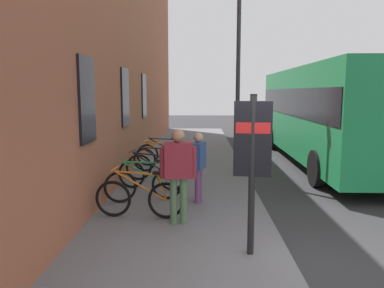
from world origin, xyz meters
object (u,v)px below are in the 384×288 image
Objects in this scene: bicycle_nearest_sign at (140,198)px; bicycle_far_end at (158,166)px; bicycle_under_window at (164,154)px; city_bus at (325,110)px; bicycle_leaning_wall at (152,174)px; transit_info_sign at (253,149)px; bicycle_end_of_row at (161,159)px; pedestrian_by_facade at (198,160)px; pedestrian_crossing_street at (178,166)px; street_lamp at (238,62)px; bicycle_beside_lamp at (145,184)px.

bicycle_far_end is (3.20, 0.00, 0.00)m from bicycle_nearest_sign.
bicycle_nearest_sign and bicycle_under_window have the same top height.
bicycle_leaning_wall is at bearing 126.66° from city_bus.
bicycle_nearest_sign is 0.74× the size of transit_info_sign.
pedestrian_by_facade is (-3.12, -1.15, 0.56)m from bicycle_end_of_row.
city_bus is (6.31, -5.54, 1.41)m from bicycle_nearest_sign.
transit_info_sign reaches higher than bicycle_far_end.
pedestrian_by_facade reaches higher than bicycle_under_window.
bicycle_under_window is 0.99× the size of pedestrian_crossing_street.
bicycle_nearest_sign and bicycle_end_of_row have the same top height.
city_bus reaches higher than bicycle_nearest_sign.
bicycle_far_end is 2.07m from bicycle_under_window.
bicycle_nearest_sign is at bearing 50.49° from transit_info_sign.
pedestrian_by_facade is (2.66, 0.80, -0.65)m from transit_info_sign.
street_lamp reaches higher than pedestrian_crossing_street.
bicycle_leaning_wall is 1.70m from pedestrian_by_facade.
city_bus is 4.32m from street_lamp.
bicycle_nearest_sign is 1.01× the size of bicycle_leaning_wall.
bicycle_under_window is (2.07, 0.06, -0.00)m from bicycle_far_end.
city_bus is 6.91m from pedestrian_by_facade.
bicycle_nearest_sign is at bearing 68.02° from pedestrian_crossing_street.
pedestrian_by_facade is 0.28× the size of street_lamp.
city_bus is at bearing -40.08° from pedestrian_by_facade.
bicycle_under_window is at bearing 0.12° from bicycle_leaning_wall.
bicycle_nearest_sign and bicycle_leaning_wall have the same top height.
street_lamp is at bearing 125.69° from city_bus.
transit_info_sign reaches higher than bicycle_nearest_sign.
city_bus reaches higher than bicycle_beside_lamp.
bicycle_end_of_row is 3.37m from pedestrian_by_facade.
bicycle_nearest_sign is 1.00× the size of pedestrian_crossing_street.
pedestrian_by_facade is at bearing -152.07° from bicycle_far_end.
bicycle_leaning_wall is 0.73× the size of transit_info_sign.
transit_info_sign is 1.55× the size of pedestrian_by_facade.
pedestrian_crossing_street is 5.00m from street_lamp.
transit_info_sign is at bearing 176.78° from street_lamp.
street_lamp is at bearing -29.64° from bicycle_nearest_sign.
bicycle_leaning_wall is 0.31× the size of street_lamp.
bicycle_nearest_sign is at bearing -179.33° from bicycle_under_window.
pedestrian_crossing_street is at bearing -170.10° from bicycle_end_of_row.
pedestrian_crossing_street reaches higher than bicycle_end_of_row.
bicycle_leaning_wall is 0.99× the size of bicycle_end_of_row.
bicycle_nearest_sign is 2.78m from transit_info_sign.
bicycle_under_window is at bearing 15.80° from pedestrian_by_facade.
pedestrian_by_facade is at bearing -132.38° from bicycle_leaning_wall.
bicycle_end_of_row is at bearing 0.24° from bicycle_nearest_sign.
bicycle_beside_lamp and bicycle_under_window have the same top height.
transit_info_sign reaches higher than pedestrian_crossing_street.
bicycle_beside_lamp is 0.31× the size of street_lamp.
transit_info_sign is (-2.71, -2.01, 1.21)m from bicycle_beside_lamp.
transit_info_sign reaches higher than bicycle_beside_lamp.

